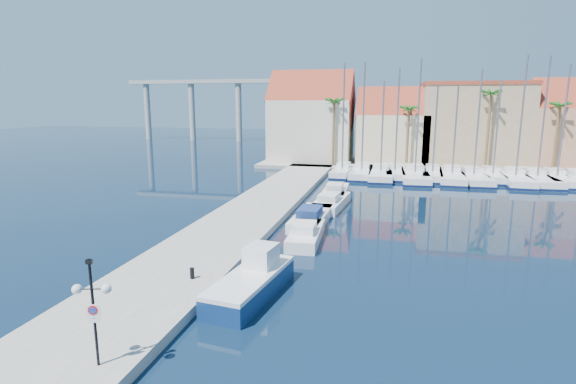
# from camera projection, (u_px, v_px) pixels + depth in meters

# --- Properties ---
(ground) EXTENTS (260.00, 260.00, 0.00)m
(ground) POSITION_uv_depth(u_px,v_px,m) (339.00, 296.00, 22.00)
(ground) COLOR black
(ground) RESTS_ON ground
(quay_west) EXTENTS (6.00, 77.00, 0.50)m
(quay_west) POSITION_uv_depth(u_px,v_px,m) (250.00, 214.00, 36.86)
(quay_west) COLOR gray
(quay_west) RESTS_ON ground
(shore_north) EXTENTS (54.00, 16.00, 0.50)m
(shore_north) POSITION_uv_depth(u_px,v_px,m) (447.00, 165.00, 65.49)
(shore_north) COLOR gray
(shore_north) RESTS_ON ground
(lamp_post) EXTENTS (1.27, 0.60, 3.83)m
(lamp_post) POSITION_uv_depth(u_px,v_px,m) (92.00, 297.00, 14.87)
(lamp_post) COLOR black
(lamp_post) RESTS_ON quay_west
(bollard) EXTENTS (0.23, 0.23, 0.56)m
(bollard) POSITION_uv_depth(u_px,v_px,m) (192.00, 273.00, 22.82)
(bollard) COLOR black
(bollard) RESTS_ON quay_west
(fishing_boat) EXTENTS (2.96, 6.56, 2.22)m
(fishing_boat) POSITION_uv_depth(u_px,v_px,m) (252.00, 281.00, 21.96)
(fishing_boat) COLOR navy
(fishing_boat) RESTS_ON ground
(motorboat_west_0) EXTENTS (2.24, 6.16, 1.40)m
(motorboat_west_0) POSITION_uv_depth(u_px,v_px,m) (306.00, 234.00, 30.53)
(motorboat_west_0) COLOR white
(motorboat_west_0) RESTS_ON ground
(motorboat_west_1) EXTENTS (2.49, 7.27, 1.40)m
(motorboat_west_1) POSITION_uv_depth(u_px,v_px,m) (311.00, 217.00, 35.01)
(motorboat_west_1) COLOR white
(motorboat_west_1) RESTS_ON ground
(motorboat_west_2) EXTENTS (2.90, 7.34, 1.40)m
(motorboat_west_2) POSITION_uv_depth(u_px,v_px,m) (331.00, 202.00, 40.24)
(motorboat_west_2) COLOR white
(motorboat_west_2) RESTS_ON ground
(motorboat_west_3) EXTENTS (2.36, 6.95, 1.40)m
(motorboat_west_3) POSITION_uv_depth(u_px,v_px,m) (335.00, 191.00, 44.97)
(motorboat_west_3) COLOR white
(motorboat_west_3) RESTS_ON ground
(sailboat_0) EXTENTS (2.50, 8.36, 13.95)m
(sailboat_0) POSITION_uv_depth(u_px,v_px,m) (343.00, 171.00, 57.48)
(sailboat_0) COLOR white
(sailboat_0) RESTS_ON ground
(sailboat_1) EXTENTS (2.68, 9.65, 13.96)m
(sailboat_1) POSITION_uv_depth(u_px,v_px,m) (362.00, 172.00, 56.76)
(sailboat_1) COLOR white
(sailboat_1) RESTS_ON ground
(sailboat_2) EXTENTS (3.08, 10.72, 11.75)m
(sailboat_2) POSITION_uv_depth(u_px,v_px,m) (381.00, 173.00, 55.95)
(sailboat_2) COLOR white
(sailboat_2) RESTS_ON ground
(sailboat_3) EXTENTS (2.66, 8.76, 13.20)m
(sailboat_3) POSITION_uv_depth(u_px,v_px,m) (395.00, 172.00, 56.26)
(sailboat_3) COLOR white
(sailboat_3) RESTS_ON ground
(sailboat_4) EXTENTS (3.41, 12.01, 14.27)m
(sailboat_4) POSITION_uv_depth(u_px,v_px,m) (415.00, 174.00, 55.02)
(sailboat_4) COLOR white
(sailboat_4) RESTS_ON ground
(sailboat_5) EXTENTS (2.89, 8.99, 11.35)m
(sailboat_5) POSITION_uv_depth(u_px,v_px,m) (432.00, 174.00, 55.16)
(sailboat_5) COLOR white
(sailboat_5) RESTS_ON ground
(sailboat_6) EXTENTS (3.53, 11.05, 11.09)m
(sailboat_6) POSITION_uv_depth(u_px,v_px,m) (452.00, 176.00, 54.15)
(sailboat_6) COLOR white
(sailboat_6) RESTS_ON ground
(sailboat_7) EXTENTS (3.47, 10.67, 12.96)m
(sailboat_7) POSITION_uv_depth(u_px,v_px,m) (472.00, 177.00, 53.38)
(sailboat_7) COLOR white
(sailboat_7) RESTS_ON ground
(sailboat_8) EXTENTS (2.22, 8.22, 11.78)m
(sailboat_8) POSITION_uv_depth(u_px,v_px,m) (492.00, 176.00, 53.86)
(sailboat_8) COLOR white
(sailboat_8) RESTS_ON ground
(sailboat_9) EXTENTS (3.38, 11.04, 14.39)m
(sailboat_9) POSITION_uv_depth(u_px,v_px,m) (514.00, 178.00, 52.60)
(sailboat_9) COLOR white
(sailboat_9) RESTS_ON ground
(sailboat_10) EXTENTS (3.49, 10.92, 14.32)m
(sailboat_10) POSITION_uv_depth(u_px,v_px,m) (535.00, 178.00, 52.27)
(sailboat_10) COLOR white
(sailboat_10) RESTS_ON ground
(sailboat_11) EXTENTS (3.21, 9.58, 13.42)m
(sailboat_11) POSITION_uv_depth(u_px,v_px,m) (556.00, 178.00, 52.04)
(sailboat_11) COLOR white
(sailboat_11) RESTS_ON ground
(building_0) EXTENTS (12.30, 9.00, 13.50)m
(building_0) POSITION_uv_depth(u_px,v_px,m) (312.00, 121.00, 67.80)
(building_0) COLOR beige
(building_0) RESTS_ON shore_north
(building_1) EXTENTS (10.30, 8.00, 11.00)m
(building_1) POSITION_uv_depth(u_px,v_px,m) (393.00, 130.00, 65.34)
(building_1) COLOR #CEB791
(building_1) RESTS_ON shore_north
(building_2) EXTENTS (14.20, 10.20, 11.50)m
(building_2) POSITION_uv_depth(u_px,v_px,m) (473.00, 124.00, 63.62)
(building_2) COLOR #A08462
(building_2) RESTS_ON shore_north
(building_3) EXTENTS (10.30, 8.00, 12.00)m
(building_3) POSITION_uv_depth(u_px,v_px,m) (569.00, 128.00, 60.04)
(building_3) COLOR tan
(building_3) RESTS_ON shore_north
(palm_0) EXTENTS (2.60, 2.60, 10.15)m
(palm_0) POSITION_uv_depth(u_px,v_px,m) (334.00, 104.00, 61.62)
(palm_0) COLOR brown
(palm_0) RESTS_ON shore_north
(palm_1) EXTENTS (2.60, 2.60, 9.15)m
(palm_1) POSITION_uv_depth(u_px,v_px,m) (409.00, 111.00, 59.55)
(palm_1) COLOR brown
(palm_1) RESTS_ON shore_north
(palm_2) EXTENTS (2.60, 2.60, 11.15)m
(palm_2) POSITION_uv_depth(u_px,v_px,m) (491.00, 96.00, 56.93)
(palm_2) COLOR brown
(palm_2) RESTS_ON shore_north
(palm_3) EXTENTS (2.60, 2.60, 9.65)m
(palm_3) POSITION_uv_depth(u_px,v_px,m) (560.00, 108.00, 55.40)
(palm_3) COLOR brown
(palm_3) RESTS_ON shore_north
(viaduct) EXTENTS (48.00, 2.20, 14.45)m
(viaduct) POSITION_uv_depth(u_px,v_px,m) (218.00, 98.00, 107.00)
(viaduct) COLOR #9E9E99
(viaduct) RESTS_ON ground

